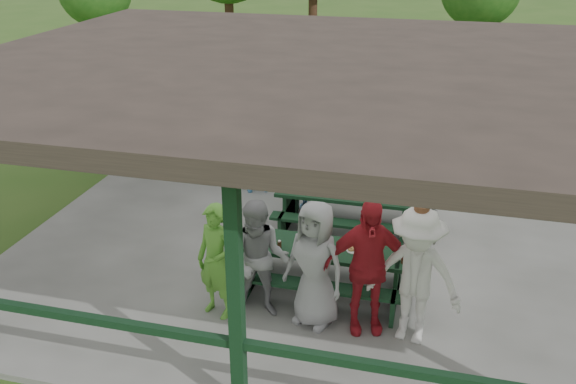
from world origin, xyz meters
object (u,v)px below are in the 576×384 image
(spectator_lblue, at_px, (313,175))
(spectator_grey, at_px, (423,178))
(contestant_white_fedora, at_px, (415,276))
(contestant_grey_left, at_px, (259,260))
(contestant_green, at_px, (216,261))
(contestant_red, at_px, (367,266))
(picnic_table_far, at_px, (346,207))
(spectator_blue, at_px, (256,151))
(contestant_grey_mid, at_px, (315,264))
(pickup_truck, at_px, (405,79))
(farm_trailer, at_px, (290,87))
(picnic_table_near, at_px, (324,263))

(spectator_lblue, relative_size, spectator_grey, 0.95)
(contestant_white_fedora, bearing_deg, contestant_grey_left, -170.04)
(contestant_green, distance_m, contestant_red, 2.06)
(picnic_table_far, xyz_separation_m, contestant_white_fedora, (1.34, -2.83, 0.49))
(contestant_green, distance_m, spectator_blue, 4.26)
(contestant_grey_mid, xyz_separation_m, contestant_red, (0.69, 0.02, 0.06))
(contestant_white_fedora, relative_size, spectator_blue, 1.11)
(spectator_blue, bearing_deg, spectator_grey, 152.04)
(contestant_red, bearing_deg, contestant_grey_left, 165.20)
(contestant_grey_left, relative_size, pickup_truck, 0.30)
(spectator_blue, bearing_deg, contestant_grey_left, 84.67)
(contestant_grey_mid, relative_size, contestant_white_fedora, 0.92)
(contestant_white_fedora, bearing_deg, contestant_grey_mid, -171.23)
(pickup_truck, bearing_deg, farm_trailer, 97.19)
(picnic_table_far, relative_size, spectator_lblue, 1.71)
(picnic_table_far, bearing_deg, spectator_lblue, 135.74)
(picnic_table_near, bearing_deg, contestant_grey_mid, -88.83)
(contestant_white_fedora, height_order, spectator_lblue, contestant_white_fedora)
(contestant_grey_mid, xyz_separation_m, pickup_truck, (0.33, 11.69, -0.21))
(pickup_truck, bearing_deg, contestant_red, 161.81)
(contestant_green, height_order, contestant_grey_left, contestant_grey_left)
(contestant_green, distance_m, farm_trailer, 10.31)
(contestant_green, bearing_deg, contestant_grey_left, 33.01)
(spectator_blue, relative_size, spectator_grey, 1.18)
(picnic_table_far, xyz_separation_m, spectator_lblue, (-0.75, 0.73, 0.24))
(contestant_grey_left, relative_size, spectator_blue, 0.98)
(contestant_grey_left, xyz_separation_m, farm_trailer, (-2.09, 10.06, -0.23))
(spectator_lblue, bearing_deg, picnic_table_far, 130.33)
(picnic_table_far, height_order, spectator_lblue, spectator_lblue)
(pickup_truck, bearing_deg, picnic_table_near, 158.22)
(picnic_table_near, xyz_separation_m, contestant_green, (-1.34, -0.93, 0.37))
(spectator_grey, distance_m, pickup_truck, 7.99)
(contestant_grey_mid, bearing_deg, pickup_truck, 107.93)
(spectator_lblue, xyz_separation_m, spectator_blue, (-1.29, 0.54, 0.17))
(spectator_blue, xyz_separation_m, farm_trailer, (-0.81, 6.00, -0.24))
(picnic_table_near, bearing_deg, contestant_red, -46.94)
(picnic_table_far, height_order, farm_trailer, farm_trailer)
(contestant_grey_left, xyz_separation_m, pickup_truck, (1.11, 11.70, -0.18))
(spectator_blue, bearing_deg, picnic_table_far, 125.15)
(picnic_table_far, distance_m, contestant_red, 2.89)
(spectator_lblue, bearing_deg, spectator_blue, -28.32)
(contestant_red, bearing_deg, farm_trailer, 93.38)
(contestant_red, relative_size, spectator_grey, 1.29)
(spectator_grey, relative_size, farm_trailer, 0.35)
(contestant_grey_mid, bearing_deg, spectator_blue, 136.48)
(picnic_table_near, relative_size, contestant_grey_mid, 1.38)
(picnic_table_near, height_order, pickup_truck, pickup_truck)
(contestant_grey_mid, xyz_separation_m, farm_trailer, (-2.86, 10.05, -0.27))
(contestant_grey_left, xyz_separation_m, contestant_grey_mid, (0.78, 0.01, 0.04))
(contestant_red, height_order, spectator_lblue, contestant_red)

